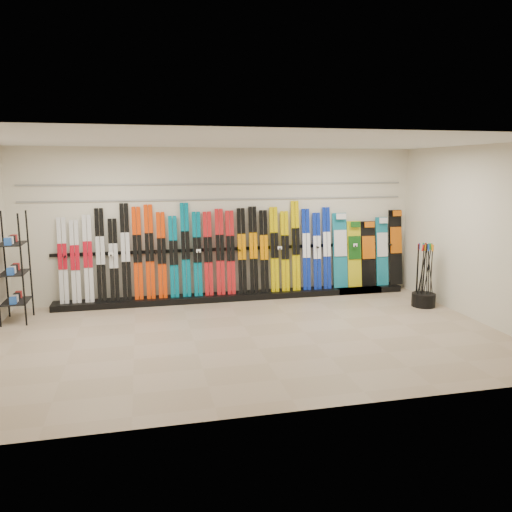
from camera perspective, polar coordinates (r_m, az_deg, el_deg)
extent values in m
plane|color=#9F886D|center=(7.93, -0.63, -9.18)|extent=(8.00, 8.00, 0.00)
plane|color=beige|center=(10.01, -3.73, 3.65)|extent=(8.00, 0.00, 8.00)
plane|color=beige|center=(9.28, 24.26, 2.28)|extent=(0.00, 5.00, 5.00)
plane|color=silver|center=(7.50, -0.68, 13.01)|extent=(8.00, 8.00, 0.00)
cube|color=black|center=(10.10, -2.17, -4.60)|extent=(8.00, 0.40, 0.12)
cube|color=silver|center=(9.90, -21.22, -0.50)|extent=(0.17, 0.22, 1.59)
cube|color=silver|center=(9.87, -19.96, -0.61)|extent=(0.17, 0.21, 1.54)
cube|color=silver|center=(9.84, -18.64, -0.29)|extent=(0.17, 0.22, 1.63)
cube|color=black|center=(9.82, -17.34, 0.10)|extent=(0.17, 0.24, 1.75)
cube|color=black|center=(9.81, -15.96, -0.42)|extent=(0.17, 0.21, 1.55)
cube|color=black|center=(9.80, -14.68, 0.46)|extent=(0.17, 0.25, 1.83)
cube|color=red|center=(9.79, -13.39, 0.30)|extent=(0.17, 0.24, 1.76)
cube|color=red|center=(9.79, -12.07, 0.47)|extent=(0.17, 0.25, 1.80)
cube|color=red|center=(9.80, -10.73, 0.09)|extent=(0.17, 0.23, 1.66)
cube|color=#01647C|center=(9.81, -9.39, -0.09)|extent=(0.17, 0.22, 1.58)
cube|color=#01647C|center=(9.82, -8.06, 0.69)|extent=(0.17, 0.25, 1.82)
cube|color=#01647C|center=(9.85, -6.73, 0.23)|extent=(0.17, 0.23, 1.65)
cube|color=red|center=(9.87, -5.50, 0.27)|extent=(0.17, 0.23, 1.65)
cube|color=red|center=(9.91, -4.14, 0.47)|extent=(0.17, 0.23, 1.70)
cube|color=red|center=(9.94, -2.93, 0.40)|extent=(0.17, 0.23, 1.66)
cube|color=black|center=(9.98, -1.63, 0.58)|extent=(0.17, 0.23, 1.70)
cube|color=black|center=(10.03, -0.31, 0.71)|extent=(0.17, 0.24, 1.73)
cube|color=black|center=(10.08, 0.92, 0.53)|extent=(0.17, 0.23, 1.65)
cube|color=#D0B400|center=(10.14, 2.11, 0.75)|extent=(0.17, 0.24, 1.71)
cube|color=#D0B400|center=(10.20, 3.34, 0.55)|extent=(0.17, 0.22, 1.63)
cube|color=#D0B400|center=(10.26, 4.56, 1.16)|extent=(0.17, 0.25, 1.83)
cube|color=#0D269D|center=(10.33, 5.77, 0.75)|extent=(0.17, 0.23, 1.66)
cube|color=#0D269D|center=(10.41, 6.98, 0.56)|extent=(0.17, 0.22, 1.58)
cube|color=#0D269D|center=(10.48, 8.09, 0.90)|extent=(0.17, 0.23, 1.69)
cube|color=#14728C|center=(10.63, 9.58, 0.63)|extent=(0.31, 0.24, 1.56)
cube|color=gold|center=(10.76, 11.17, 0.22)|extent=(0.31, 0.22, 1.39)
cube|color=black|center=(10.89, 12.70, 0.26)|extent=(0.33, 0.21, 1.38)
cube|color=#14728C|center=(11.03, 14.20, 0.52)|extent=(0.27, 0.23, 1.45)
cube|color=black|center=(11.18, 15.65, 0.96)|extent=(0.29, 0.25, 1.60)
cube|color=black|center=(9.42, -25.98, -1.19)|extent=(0.40, 0.60, 1.89)
cylinder|color=black|center=(10.09, 18.59, -4.76)|extent=(0.44, 0.44, 0.25)
cylinder|color=black|center=(10.01, 17.91, -1.99)|extent=(0.10, 0.14, 1.17)
cylinder|color=black|center=(9.94, 19.38, -2.15)|extent=(0.05, 0.08, 1.18)
cylinder|color=black|center=(10.08, 18.00, -1.91)|extent=(0.05, 0.11, 1.18)
cylinder|color=black|center=(10.11, 19.12, -1.94)|extent=(0.14, 0.09, 1.17)
cylinder|color=black|center=(10.15, 18.66, -1.87)|extent=(0.04, 0.03, 1.18)
cylinder|color=black|center=(9.95, 18.59, -2.09)|extent=(0.12, 0.12, 1.17)
cylinder|color=black|center=(9.95, 18.94, -2.11)|extent=(0.04, 0.11, 1.18)
cylinder|color=black|center=(10.14, 18.39, -1.86)|extent=(0.02, 0.14, 1.18)
cylinder|color=black|center=(9.89, 18.36, -2.15)|extent=(0.14, 0.10, 1.17)
cylinder|color=black|center=(10.03, 19.31, -2.04)|extent=(0.14, 0.14, 1.17)
cylinder|color=black|center=(9.97, 18.45, -2.06)|extent=(0.05, 0.09, 1.18)
cylinder|color=black|center=(10.13, 18.95, -1.91)|extent=(0.14, 0.03, 1.18)
cube|color=gray|center=(9.94, -3.75, 6.50)|extent=(7.60, 0.02, 0.03)
cube|color=gray|center=(9.93, -3.77, 8.22)|extent=(7.60, 0.02, 0.03)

